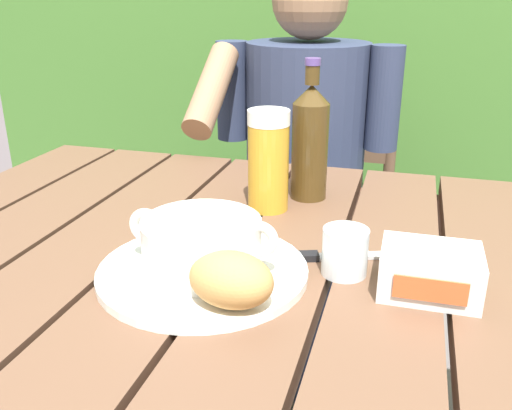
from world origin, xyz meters
name	(u,v)px	position (x,y,z in m)	size (l,w,h in m)	color
dining_table	(275,325)	(0.00, 0.00, 0.66)	(1.34, 1.00, 0.75)	brown
chair_near_diner	(312,210)	(-0.11, 0.94, 0.47)	(0.47, 0.42, 0.95)	brown
person_eating	(301,154)	(-0.11, 0.74, 0.71)	(0.48, 0.47, 1.20)	#2F3854
serving_plate	(203,271)	(-0.09, -0.04, 0.76)	(0.29, 0.29, 0.01)	white
soup_bowl	(202,243)	(-0.09, -0.04, 0.80)	(0.21, 0.16, 0.08)	white
bread_roll	(231,280)	(-0.03, -0.11, 0.80)	(0.12, 0.09, 0.07)	tan
beer_glass	(268,161)	(-0.07, 0.22, 0.84)	(0.07, 0.07, 0.18)	gold
beer_bottle	(310,141)	(-0.01, 0.30, 0.86)	(0.07, 0.07, 0.25)	#483416
water_glass_small	(345,252)	(0.09, 0.02, 0.78)	(0.06, 0.06, 0.07)	silver
butter_tub	(430,272)	(0.20, 0.00, 0.78)	(0.12, 0.09, 0.06)	white
table_knife	(316,257)	(0.05, 0.05, 0.76)	(0.16, 0.07, 0.01)	silver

